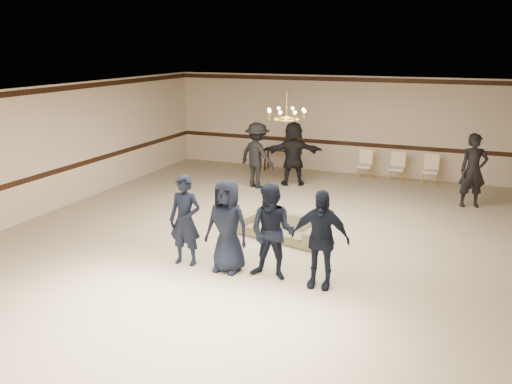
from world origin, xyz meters
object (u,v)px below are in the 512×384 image
boy_b (227,226)px  boy_c (272,232)px  adult_mid (293,153)px  banquet_chair_left (364,165)px  banquet_chair_mid (397,168)px  adult_left (257,155)px  chandelier (287,105)px  boy_a (185,220)px  adult_right (473,171)px  boy_d (320,239)px  console_table (277,160)px  settee (281,226)px  banquet_chair_right (430,171)px

boy_b → boy_c: bearing=3.3°
adult_mid → banquet_chair_left: (1.91, 1.40, -0.50)m
banquet_chair_mid → adult_left: bearing=-151.1°
chandelier → boy_a: bearing=-110.7°
chandelier → adult_right: bearing=40.5°
adult_mid → banquet_chair_left: adult_mid is taller
chandelier → boy_d: (1.63, -2.83, -1.98)m
boy_a → adult_right: (5.08, 6.26, 0.09)m
banquet_chair_left → boy_b: bearing=-93.4°
banquet_chair_left → boy_d: bearing=-80.7°
boy_b → banquet_chair_left: bearing=86.3°
boy_b → boy_d: same height
banquet_chair_mid → boy_d: bearing=-91.3°
boy_d → console_table: size_ratio=1.98×
settee → banquet_chair_left: size_ratio=2.08×
adult_left → banquet_chair_left: (2.81, 2.10, -0.50)m
settee → banquet_chair_mid: bearing=88.0°
boy_c → banquet_chair_left: 8.07m
banquet_chair_left → banquet_chair_mid: 1.00m
chandelier → boy_b: bearing=-93.4°
boy_b → settee: boy_b is taller
settee → adult_mid: bearing=118.6°
chandelier → banquet_chair_mid: size_ratio=0.99×
boy_a → boy_d: 2.70m
boy_a → adult_mid: adult_mid is taller
boy_b → adult_mid: (-0.92, 6.66, 0.09)m
console_table → adult_right: bearing=-15.6°
adult_left → banquet_chair_right: (4.81, 2.10, -0.50)m
boy_b → adult_right: (4.18, 6.26, 0.09)m
adult_right → banquet_chair_mid: size_ratio=2.06×
settee → banquet_chair_right: 6.57m
settee → adult_left: size_ratio=1.01×
chandelier → banquet_chair_right: size_ratio=0.99×
adult_left → banquet_chair_mid: 4.38m
boy_b → banquet_chair_left: 8.13m
chandelier → console_table: chandelier is taller
boy_d → adult_right: 6.69m
settee → adult_left: bearing=132.2°
boy_b → banquet_chair_left: size_ratio=1.88×
banquet_chair_left → adult_right: bearing=-25.9°
chandelier → settee: chandelier is taller
boy_d → banquet_chair_right: size_ratio=1.88×
banquet_chair_right → banquet_chair_mid: bearing=-177.9°
adult_right → banquet_chair_left: bearing=130.9°
adult_left → console_table: adult_left is taller
settee → console_table: (-2.36, 6.21, 0.09)m
boy_a → boy_b: bearing=-3.2°
banquet_chair_right → adult_right: bearing=-54.4°
adult_mid → boy_b: bearing=75.7°
boy_a → banquet_chair_left: 8.29m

